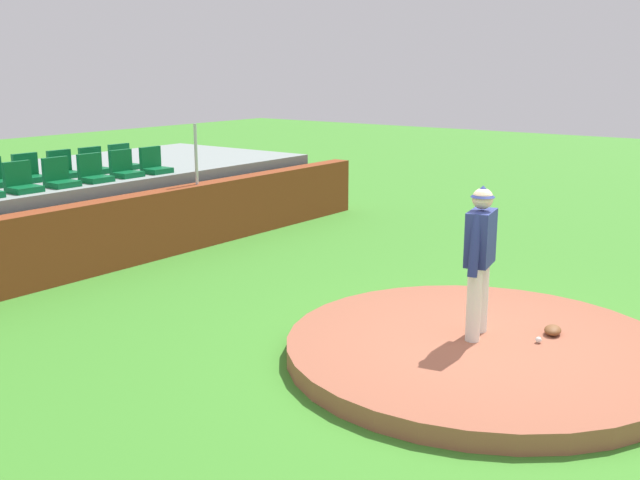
% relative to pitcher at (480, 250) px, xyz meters
% --- Properties ---
extents(ground_plane, '(60.00, 60.00, 0.00)m').
position_rel_pitcher_xyz_m(ground_plane, '(-0.14, -0.13, -1.29)').
color(ground_plane, '#3F8B2A').
extents(pitchers_mound, '(4.63, 4.63, 0.22)m').
position_rel_pitcher_xyz_m(pitchers_mound, '(-0.14, -0.13, -1.18)').
color(pitchers_mound, '#A05A41').
rests_on(pitchers_mound, ground_plane).
extents(pitcher, '(0.80, 0.36, 1.84)m').
position_rel_pitcher_xyz_m(pitcher, '(0.00, 0.00, 0.00)').
color(pitcher, white).
rests_on(pitcher, pitchers_mound).
extents(baseball, '(0.07, 0.07, 0.07)m').
position_rel_pitcher_xyz_m(baseball, '(0.22, -0.70, -1.03)').
color(baseball, white).
rests_on(baseball, pitchers_mound).
extents(fielding_glove, '(0.34, 0.27, 0.11)m').
position_rel_pitcher_xyz_m(fielding_glove, '(0.60, -0.73, -1.01)').
color(fielding_glove, brown).
rests_on(fielding_glove, pitchers_mound).
extents(brick_barrier, '(13.55, 0.40, 1.21)m').
position_rel_pitcher_xyz_m(brick_barrier, '(-0.14, 6.72, -0.68)').
color(brick_barrier, brown).
rests_on(brick_barrier, ground_plane).
extents(fence_post_right, '(0.06, 0.06, 1.15)m').
position_rel_pitcher_xyz_m(fence_post_right, '(1.87, 6.72, 0.50)').
color(fence_post_right, silver).
rests_on(fence_post_right, brick_barrier).
extents(bleacher_platform, '(11.94, 4.34, 1.38)m').
position_rel_pitcher_xyz_m(bleacher_platform, '(-0.14, 9.30, -0.60)').
color(bleacher_platform, gray).
rests_on(bleacher_platform, ground_plane).
extents(stadium_chair_1, '(0.48, 0.44, 0.50)m').
position_rel_pitcher_xyz_m(stadium_chair_1, '(-1.20, 7.64, 0.25)').
color(stadium_chair_1, '#0A612F').
rests_on(stadium_chair_1, bleacher_platform).
extents(stadium_chair_2, '(0.48, 0.44, 0.50)m').
position_rel_pitcher_xyz_m(stadium_chair_2, '(-0.49, 7.63, 0.25)').
color(stadium_chair_2, '#0A612F').
rests_on(stadium_chair_2, bleacher_platform).
extents(stadium_chair_3, '(0.48, 0.44, 0.50)m').
position_rel_pitcher_xyz_m(stadium_chair_3, '(0.21, 7.63, 0.25)').
color(stadium_chair_3, '#0A612F').
rests_on(stadium_chair_3, bleacher_platform).
extents(stadium_chair_4, '(0.48, 0.44, 0.50)m').
position_rel_pitcher_xyz_m(stadium_chair_4, '(0.94, 7.68, 0.25)').
color(stadium_chair_4, '#0A612F').
rests_on(stadium_chair_4, bleacher_platform).
extents(stadium_chair_5, '(0.48, 0.44, 0.50)m').
position_rel_pitcher_xyz_m(stadium_chair_5, '(1.62, 7.63, 0.25)').
color(stadium_chair_5, '#0A612F').
rests_on(stadium_chair_5, bleacher_platform).
extents(stadium_chair_8, '(0.48, 0.44, 0.50)m').
position_rel_pitcher_xyz_m(stadium_chair_8, '(-0.47, 8.58, 0.25)').
color(stadium_chair_8, '#0A612F').
rests_on(stadium_chair_8, bleacher_platform).
extents(stadium_chair_9, '(0.48, 0.44, 0.50)m').
position_rel_pitcher_xyz_m(stadium_chair_9, '(0.22, 8.56, 0.25)').
color(stadium_chair_9, '#0A612F').
rests_on(stadium_chair_9, bleacher_platform).
extents(stadium_chair_10, '(0.48, 0.44, 0.50)m').
position_rel_pitcher_xyz_m(stadium_chair_10, '(0.89, 8.53, 0.25)').
color(stadium_chair_10, '#0A612F').
rests_on(stadium_chair_10, bleacher_platform).
extents(stadium_chair_11, '(0.48, 0.44, 0.50)m').
position_rel_pitcher_xyz_m(stadium_chair_11, '(1.61, 8.56, 0.25)').
color(stadium_chair_11, '#0A612F').
rests_on(stadium_chair_11, bleacher_platform).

